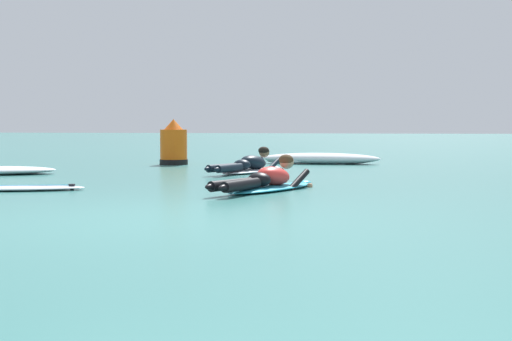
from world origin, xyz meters
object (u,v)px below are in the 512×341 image
(channel_marker_buoy, at_px, (174,146))
(surfer_near, at_px, (268,181))
(surfer_far, at_px, (249,166))
(drifting_surfboard, at_px, (15,188))

(channel_marker_buoy, bearing_deg, surfer_near, -60.76)
(surfer_far, relative_size, channel_marker_buoy, 2.26)
(surfer_near, distance_m, channel_marker_buoy, 6.98)
(surfer_far, distance_m, channel_marker_buoy, 3.45)
(surfer_far, height_order, drifting_surfboard, surfer_far)
(surfer_far, relative_size, drifting_surfboard, 1.16)
(surfer_far, bearing_deg, surfer_near, -73.59)
(surfer_near, height_order, surfer_far, same)
(surfer_near, height_order, channel_marker_buoy, channel_marker_buoy)
(drifting_surfboard, relative_size, channel_marker_buoy, 1.94)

